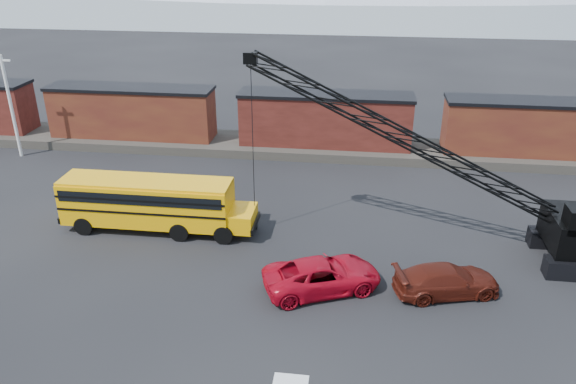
# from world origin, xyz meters

# --- Properties ---
(ground) EXTENTS (160.00, 160.00, 0.00)m
(ground) POSITION_xyz_m (0.00, 0.00, 0.00)
(ground) COLOR black
(ground) RESTS_ON ground
(gravel_berm) EXTENTS (120.00, 5.00, 0.70)m
(gravel_berm) POSITION_xyz_m (0.00, 22.00, 0.35)
(gravel_berm) COLOR #403A35
(gravel_berm) RESTS_ON ground
(boxcar_west_near) EXTENTS (13.70, 3.10, 4.17)m
(boxcar_west_near) POSITION_xyz_m (-16.00, 22.00, 2.76)
(boxcar_west_near) COLOR #461814
(boxcar_west_near) RESTS_ON gravel_berm
(boxcar_mid) EXTENTS (13.70, 3.10, 4.17)m
(boxcar_mid) POSITION_xyz_m (0.00, 22.00, 2.76)
(boxcar_mid) COLOR #591F19
(boxcar_mid) RESTS_ON gravel_berm
(boxcar_east_near) EXTENTS (13.70, 3.10, 4.17)m
(boxcar_east_near) POSITION_xyz_m (16.00, 22.00, 2.76)
(boxcar_east_near) COLOR #461814
(boxcar_east_near) RESTS_ON gravel_berm
(utility_pole) EXTENTS (1.40, 0.24, 8.00)m
(utility_pole) POSITION_xyz_m (-24.00, 18.00, 4.15)
(utility_pole) COLOR silver
(utility_pole) RESTS_ON ground
(snow_patch) EXTENTS (1.40, 0.90, 0.02)m
(snow_patch) POSITION_xyz_m (0.50, -4.00, 0.01)
(snow_patch) COLOR silver
(snow_patch) RESTS_ON ground
(school_bus) EXTENTS (11.65, 2.65, 3.19)m
(school_bus) POSITION_xyz_m (-9.13, 7.55, 1.79)
(school_bus) COLOR #E19B04
(school_bus) RESTS_ON ground
(red_pickup) EXTENTS (6.42, 4.75, 1.62)m
(red_pickup) POSITION_xyz_m (1.25, 2.59, 0.81)
(red_pickup) COLOR #AC081A
(red_pickup) RESTS_ON ground
(maroon_suv) EXTENTS (5.58, 3.43, 1.51)m
(maroon_suv) POSITION_xyz_m (7.32, 3.01, 0.75)
(maroon_suv) COLOR #46140C
(maroon_suv) RESTS_ON ground
(crawler_crane) EXTENTS (21.75, 4.20, 10.76)m
(crawler_crane) POSITION_xyz_m (6.49, 7.59, 5.74)
(crawler_crane) COLOR black
(crawler_crane) RESTS_ON ground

